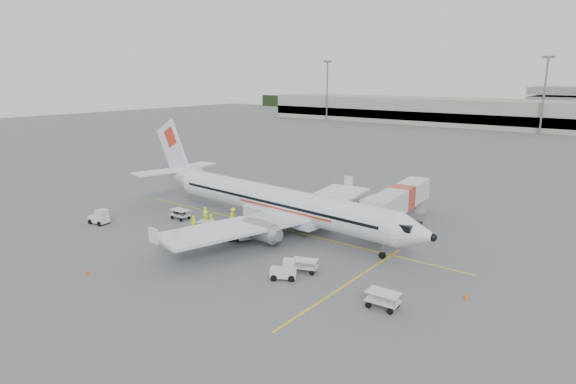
# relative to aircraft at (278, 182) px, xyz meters

# --- Properties ---
(ground) EXTENTS (360.00, 360.00, 0.00)m
(ground) POSITION_rel_aircraft_xyz_m (-0.39, 0.35, -5.45)
(ground) COLOR #56595B
(stripe_lead) EXTENTS (44.00, 0.20, 0.01)m
(stripe_lead) POSITION_rel_aircraft_xyz_m (-0.39, 0.35, -5.45)
(stripe_lead) COLOR yellow
(stripe_lead) RESTS_ON ground
(stripe_cross) EXTENTS (0.20, 20.00, 0.01)m
(stripe_cross) POSITION_rel_aircraft_xyz_m (13.61, -7.65, -5.45)
(stripe_cross) COLOR yellow
(stripe_cross) RESTS_ON ground
(terminal_west) EXTENTS (110.00, 22.00, 9.00)m
(terminal_west) POSITION_rel_aircraft_xyz_m (-40.39, 130.35, -0.95)
(terminal_west) COLOR gray
(terminal_west) RESTS_ON ground
(treeline) EXTENTS (300.00, 3.00, 6.00)m
(treeline) POSITION_rel_aircraft_xyz_m (-0.39, 175.35, -2.45)
(treeline) COLOR black
(treeline) RESTS_ON ground
(mast_west) EXTENTS (3.20, 1.20, 22.00)m
(mast_west) POSITION_rel_aircraft_xyz_m (-70.39, 118.35, 5.55)
(mast_west) COLOR slate
(mast_west) RESTS_ON ground
(mast_center) EXTENTS (3.20, 1.20, 22.00)m
(mast_center) POSITION_rel_aircraft_xyz_m (4.61, 118.35, 5.55)
(mast_center) COLOR slate
(mast_center) RESTS_ON ground
(aircraft) EXTENTS (41.75, 33.85, 10.91)m
(aircraft) POSITION_rel_aircraft_xyz_m (0.00, 0.00, 0.00)
(aircraft) COLOR white
(aircraft) RESTS_ON ground
(jet_bridge) EXTENTS (4.48, 17.39, 4.51)m
(jet_bridge) POSITION_rel_aircraft_xyz_m (10.06, 9.98, -3.20)
(jet_bridge) COLOR silver
(jet_bridge) RESTS_ON ground
(belt_loader) EXTENTS (4.60, 3.29, 2.34)m
(belt_loader) POSITION_rel_aircraft_xyz_m (-1.49, -4.70, -4.28)
(belt_loader) COLOR silver
(belt_loader) RESTS_ON ground
(tug_fore) EXTENTS (2.52, 2.22, 1.69)m
(tug_fore) POSITION_rel_aircraft_xyz_m (8.73, -10.22, -4.61)
(tug_fore) COLOR silver
(tug_fore) RESTS_ON ground
(tug_mid) EXTENTS (2.39, 1.44, 1.80)m
(tug_mid) POSITION_rel_aircraft_xyz_m (-2.35, -5.69, -4.55)
(tug_mid) COLOR silver
(tug_mid) RESTS_ON ground
(tug_aft) EXTENTS (2.44, 1.62, 1.75)m
(tug_aft) POSITION_rel_aircraft_xyz_m (-17.82, -10.99, -4.58)
(tug_aft) COLOR silver
(tug_aft) RESTS_ON ground
(cart_loaded_a) EXTENTS (2.43, 1.87, 1.12)m
(cart_loaded_a) POSITION_rel_aircraft_xyz_m (-5.76, -5.27, -4.89)
(cart_loaded_a) COLOR silver
(cart_loaded_a) RESTS_ON ground
(cart_loaded_b) EXTENTS (2.35, 1.41, 1.21)m
(cart_loaded_b) POSITION_rel_aircraft_xyz_m (-11.74, -4.05, -4.85)
(cart_loaded_b) COLOR silver
(cart_loaded_b) RESTS_ON ground
(cart_empty_a) EXTENTS (2.53, 2.04, 1.15)m
(cart_empty_a) POSITION_rel_aircraft_xyz_m (9.37, -7.98, -4.88)
(cart_empty_a) COLOR silver
(cart_empty_a) RESTS_ON ground
(cart_empty_b) EXTENTS (2.51, 1.55, 1.28)m
(cart_empty_b) POSITION_rel_aircraft_xyz_m (17.84, -9.93, -4.81)
(cart_empty_b) COLOR silver
(cart_empty_b) RESTS_ON ground
(cone_nose) EXTENTS (0.35, 0.35, 0.56)m
(cone_nose) POSITION_rel_aircraft_xyz_m (22.28, -4.68, -5.17)
(cone_nose) COLOR #E75314
(cone_nose) RESTS_ON ground
(cone_port) EXTENTS (0.39, 0.39, 0.64)m
(cone_port) POSITION_rel_aircraft_xyz_m (-2.28, 11.27, -5.13)
(cone_port) COLOR #E75314
(cone_port) RESTS_ON ground
(cone_stbd) EXTENTS (0.36, 0.36, 0.58)m
(cone_stbd) POSITION_rel_aircraft_xyz_m (-5.24, -19.92, -5.16)
(cone_stbd) COLOR #E75314
(cone_stbd) RESTS_ON ground
(crew_a) EXTENTS (0.77, 0.64, 1.79)m
(crew_a) POSITION_rel_aircraft_xyz_m (-8.49, -2.99, -4.56)
(crew_a) COLOR #DCF023
(crew_a) RESTS_ON ground
(crew_b) EXTENTS (1.07, 1.14, 1.87)m
(crew_b) POSITION_rel_aircraft_xyz_m (-5.82, -4.69, -4.52)
(crew_b) COLOR #DCF023
(crew_b) RESTS_ON ground
(crew_c) EXTENTS (0.91, 1.28, 1.80)m
(crew_c) POSITION_rel_aircraft_xyz_m (-5.77, -1.17, -4.55)
(crew_c) COLOR #DCF023
(crew_c) RESTS_ON ground
(crew_d) EXTENTS (1.05, 0.47, 1.77)m
(crew_d) POSITION_rel_aircraft_xyz_m (-7.06, -6.12, -4.57)
(crew_d) COLOR #DCF023
(crew_d) RESTS_ON ground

